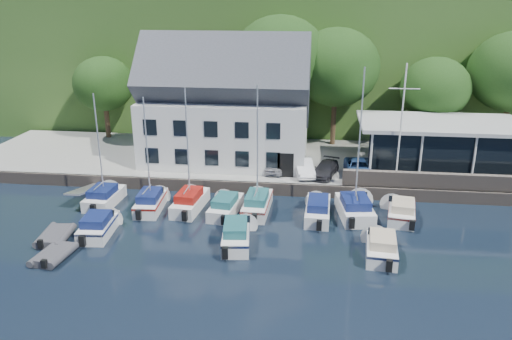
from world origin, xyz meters
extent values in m
plane|color=black|center=(0.00, 0.00, 0.00)|extent=(180.00, 180.00, 0.00)
cube|color=gray|center=(0.00, 17.50, 0.50)|extent=(60.00, 13.00, 1.00)
cube|color=#60554C|center=(0.00, 11.00, 0.50)|extent=(60.00, 0.30, 1.00)
cube|color=#30521E|center=(0.00, 62.00, 8.00)|extent=(160.00, 75.00, 16.00)
cube|color=#60554C|center=(12.00, 11.40, 1.60)|extent=(18.00, 0.50, 1.20)
imported|color=#BABABF|center=(-2.34, 13.91, 1.63)|extent=(1.93, 3.86, 1.26)
imported|color=white|center=(-0.07, 13.30, 1.65)|extent=(2.08, 4.14, 1.30)
imported|color=#29292D|center=(1.70, 13.21, 1.56)|extent=(2.60, 4.15, 1.12)
imported|color=#2F5592|center=(4.36, 13.59, 1.68)|extent=(1.69, 4.04, 1.37)
camera|label=1|loc=(0.65, -25.33, 14.89)|focal=35.00mm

